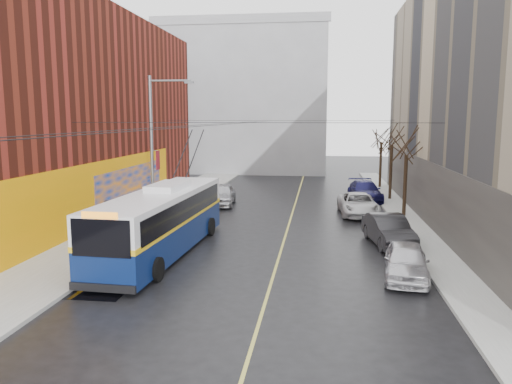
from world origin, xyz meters
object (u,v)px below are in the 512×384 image
trolleybus (162,221)px  pedestrian_b (108,215)px  parked_car_b (389,230)px  following_car (222,194)px  tree_near (407,143)px  tree_far (382,134)px  parked_car_a (406,261)px  tree_mid (392,135)px  parked_car_d (365,191)px  pedestrian_a (93,224)px  pedestrian_c (148,212)px  streetlight_pole (154,149)px  parked_car_c (358,204)px

trolleybus → pedestrian_b: bearing=141.5°
parked_car_b → following_car: size_ratio=1.00×
tree_near → parked_car_b: 8.94m
tree_far → parked_car_a: bearing=-94.2°
tree_mid → tree_far: tree_mid is taller
parked_car_d → pedestrian_b: (-15.81, -13.11, 0.21)m
parked_car_b → pedestrian_a: pedestrian_a is taller
following_car → pedestrian_c: bearing=-115.3°
following_car → trolleybus: bearing=-95.6°
parked_car_d → pedestrian_b: bearing=-145.3°
tree_near → parked_car_d: bearing=107.5°
tree_near → streetlight_pole: bearing=-158.4°
streetlight_pole → tree_mid: (15.14, 13.00, 0.41)m
parked_car_d → tree_far: bearing=69.9°
streetlight_pole → following_car: 10.17m
tree_near → parked_car_a: (-2.00, -13.18, -4.23)m
tree_near → parked_car_a: 13.98m
tree_far → parked_car_b: tree_far is taller
parked_car_d → following_car: (-11.01, -3.35, 0.02)m
tree_far → parked_car_a: size_ratio=1.51×
streetlight_pole → trolleybus: size_ratio=0.71×
tree_mid → parked_car_b: size_ratio=1.38×
pedestrian_b → parked_car_a: bearing=-98.8°
streetlight_pole → pedestrian_a: bearing=-130.3°
parked_car_a → pedestrian_c: size_ratio=2.82×
parked_car_d → parked_car_c: bearing=-104.1°
pedestrian_c → following_car: bearing=-66.7°
tree_mid → tree_near: bearing=-90.0°
streetlight_pole → tree_far: streetlight_pole is taller
trolleybus → pedestrian_a: (-4.39, 1.74, -0.66)m
tree_near → pedestrian_c: (-16.06, -4.89, -4.05)m
pedestrian_b → pedestrian_c: (1.79, 1.77, -0.09)m
trolleybus → parked_car_c: trolleybus is taller
tree_far → tree_near: bearing=-90.0°
tree_near → following_car: 14.04m
streetlight_pole → pedestrian_b: (-2.71, -0.66, -3.83)m
parked_car_a → pedestrian_b: 17.14m
parked_car_c → pedestrian_c: 14.15m
tree_far → trolleybus: 28.26m
parked_car_c → pedestrian_c: pedestrian_c is taller
tree_near → parked_car_a: size_ratio=1.47×
parked_car_a → following_car: 19.67m
parked_car_a → streetlight_pole: bearing=158.7°
parked_car_b → pedestrian_b: (-15.85, 0.99, 0.22)m
streetlight_pole → parked_car_d: (13.10, 12.46, -4.05)m
streetlight_pole → pedestrian_c: streetlight_pole is taller
parked_car_b → parked_car_c: size_ratio=0.90×
pedestrian_a → tree_near: bearing=-87.8°
parked_car_c → pedestrian_b: 16.50m
trolleybus → parked_car_c: size_ratio=2.35×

